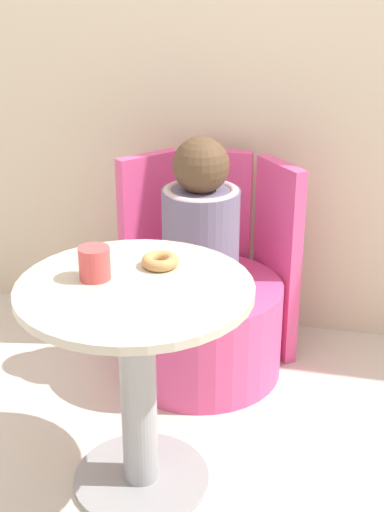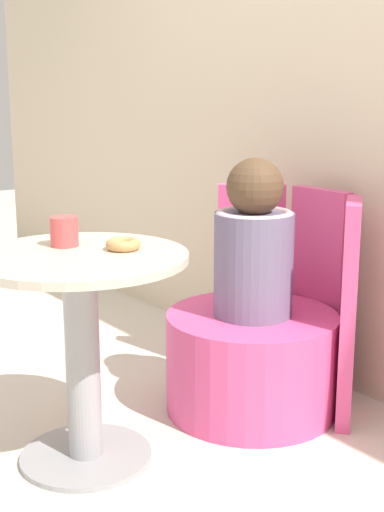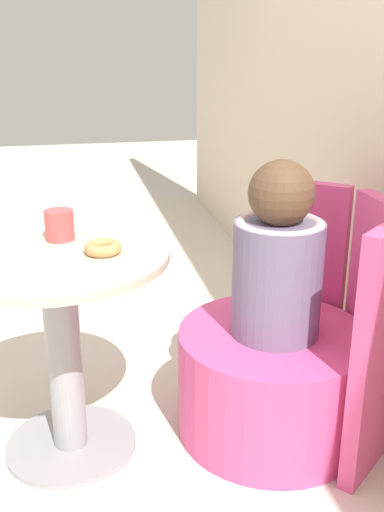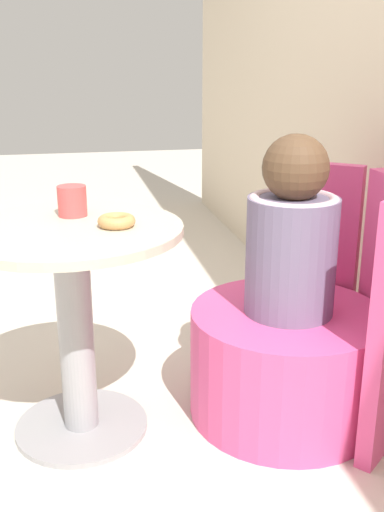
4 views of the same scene
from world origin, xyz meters
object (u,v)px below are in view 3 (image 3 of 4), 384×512
at_px(tub_chair, 272,381).
at_px(cup, 59,225).
at_px(round_table, 61,321).
at_px(child_figure, 278,259).
at_px(donut, 103,248).

relative_size(tub_chair, cup, 6.72).
bearing_deg(cup, round_table, -7.02).
bearing_deg(child_figure, round_table, -93.20).
bearing_deg(round_table, child_figure, 86.80).
distance_m(round_table, cup, 0.29).
bearing_deg(donut, tub_chair, 89.79).
height_order(round_table, cup, cup).
bearing_deg(round_table, tub_chair, 86.80).
xyz_separation_m(round_table, child_figure, (0.04, 0.66, 0.16)).
relative_size(round_table, tub_chair, 1.08).
height_order(tub_chair, donut, donut).
bearing_deg(child_figure, tub_chair, 0.00).
xyz_separation_m(round_table, tub_chair, (0.04, 0.66, -0.27)).
xyz_separation_m(tub_chair, cup, (-0.15, -0.64, 0.53)).
distance_m(tub_chair, donut, 0.73).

